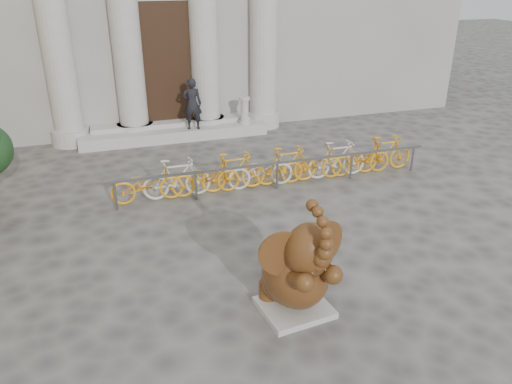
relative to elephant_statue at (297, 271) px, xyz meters
name	(u,v)px	position (x,y,z in m)	size (l,w,h in m)	color
ground	(270,307)	(-0.36, 0.24, -0.78)	(80.00, 80.00, 0.00)	#474442
entrance_steps	(174,133)	(-0.36, 9.64, -0.60)	(6.00, 1.20, 0.36)	#A8A59E
elephant_statue	(297,271)	(0.00, 0.00, 0.00)	(1.44, 1.65, 2.15)	#A8A59E
bike_rack	(273,167)	(1.41, 4.99, -0.28)	(8.28, 0.53, 1.00)	slate
pedestrian	(192,104)	(0.22, 9.29, 0.40)	(0.60, 0.39, 1.64)	black
balustrade_post	(245,112)	(1.97, 9.34, -0.01)	(0.36, 0.36, 0.89)	#A8A59E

